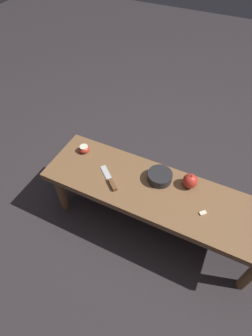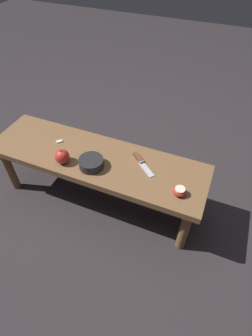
{
  "view_description": "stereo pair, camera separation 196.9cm",
  "coord_description": "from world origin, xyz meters",
  "px_view_note": "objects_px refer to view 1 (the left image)",
  "views": [
    {
      "loc": [
        0.22,
        -0.84,
        1.55
      ],
      "look_at": [
        -0.21,
        0.05,
        0.42
      ],
      "focal_mm": 28.0,
      "sensor_mm": 36.0,
      "label": 1
    },
    {
      "loc": [
        -0.59,
        0.95,
        1.43
      ],
      "look_at": [
        -0.21,
        0.05,
        0.42
      ],
      "focal_mm": 28.0,
      "sensor_mm": 36.0,
      "label": 2
    }
  ],
  "objects_px": {
    "apple_whole": "(190,181)",
    "apple_cut": "(84,149)",
    "knife": "(111,181)",
    "wooden_bench": "(156,196)",
    "bowl": "(160,177)"
  },
  "relations": [
    {
      "from": "wooden_bench",
      "to": "apple_whole",
      "type": "bearing_deg",
      "value": 36.32
    },
    {
      "from": "apple_cut",
      "to": "wooden_bench",
      "type": "bearing_deg",
      "value": -8.94
    },
    {
      "from": "knife",
      "to": "bowl",
      "type": "height_order",
      "value": "bowl"
    },
    {
      "from": "wooden_bench",
      "to": "apple_cut",
      "type": "relative_size",
      "value": 19.74
    },
    {
      "from": "apple_whole",
      "to": "knife",
      "type": "bearing_deg",
      "value": -157.31
    },
    {
      "from": "apple_cut",
      "to": "bowl",
      "type": "relative_size",
      "value": 0.48
    },
    {
      "from": "wooden_bench",
      "to": "bowl",
      "type": "bearing_deg",
      "value": 102.51
    },
    {
      "from": "wooden_bench",
      "to": "knife",
      "type": "height_order",
      "value": "knife"
    },
    {
      "from": "wooden_bench",
      "to": "apple_whole",
      "type": "height_order",
      "value": "apple_whole"
    },
    {
      "from": "apple_cut",
      "to": "apple_whole",
      "type": "bearing_deg",
      "value": 2.25
    },
    {
      "from": "wooden_bench",
      "to": "knife",
      "type": "relative_size",
      "value": 7.68
    },
    {
      "from": "bowl",
      "to": "wooden_bench",
      "type": "bearing_deg",
      "value": -77.49
    },
    {
      "from": "apple_cut",
      "to": "bowl",
      "type": "bearing_deg",
      "value": -0.59
    },
    {
      "from": "knife",
      "to": "bowl",
      "type": "distance_m",
      "value": 0.28
    },
    {
      "from": "apple_whole",
      "to": "apple_cut",
      "type": "xyz_separation_m",
      "value": [
        -0.67,
        -0.03,
        -0.02
      ]
    }
  ]
}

